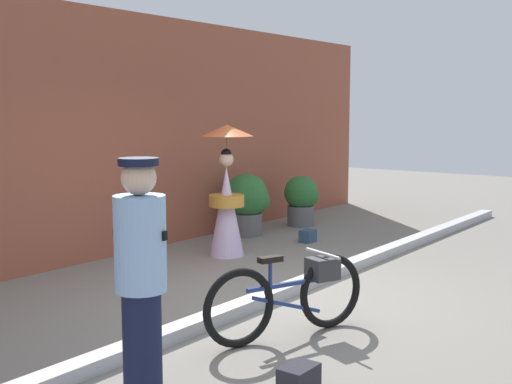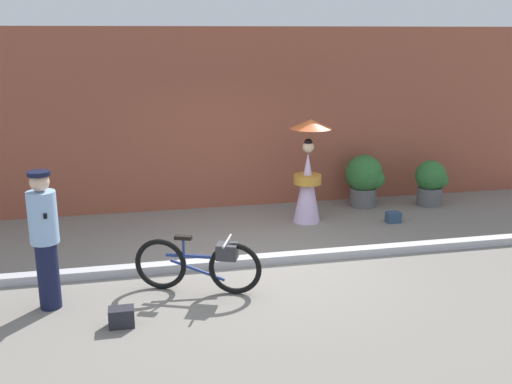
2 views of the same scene
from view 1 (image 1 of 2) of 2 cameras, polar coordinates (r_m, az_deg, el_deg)
ground_plane at (r=7.21m, az=1.79°, el=-9.20°), size 30.00×30.00×0.00m
building_wall at (r=9.16m, az=-14.91°, el=4.76°), size 14.00×0.40×3.38m
sidewalk_curb at (r=7.19m, az=1.79°, el=-8.74°), size 14.00×0.20×0.12m
bicycle_near_officer at (r=5.99m, az=3.12°, el=-8.76°), size 1.59×0.71×0.76m
person_officer at (r=4.42m, az=-9.89°, el=-7.44°), size 0.34×0.37×1.72m
person_with_parasol at (r=9.16m, az=-2.55°, el=-0.05°), size 0.73×0.73×1.82m
potted_plant_by_door at (r=10.68m, az=-0.73°, el=-0.82°), size 0.73×0.71×1.01m
potted_plant_small at (r=11.62m, az=3.97°, el=-0.57°), size 0.61×0.59×0.88m
backpack_on_pavement at (r=4.88m, az=3.77°, el=-15.90°), size 0.29×0.20×0.22m
backpack_spare at (r=10.23m, az=4.51°, el=-3.78°), size 0.24×0.19×0.19m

